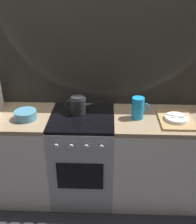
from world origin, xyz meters
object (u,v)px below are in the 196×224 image
Objects in this scene: stove_unit at (83,157)px; mixing_bowl at (26,115)px; kettle at (78,105)px; pitcher at (138,108)px; dish_pile at (176,119)px.

stove_unit is 0.71m from mixing_bowl.
kettle is at bearing 17.35° from mixing_bowl.
pitcher reaches higher than dish_pile.
kettle is 1.42× the size of mixing_bowl.
mixing_bowl reaches higher than stove_unit.
kettle is at bearing 171.74° from dish_pile.
mixing_bowl is (-0.46, -0.15, -0.04)m from kettle.
stove_unit is at bearing 176.74° from dish_pile.
stove_unit is 0.75m from pitcher.
dish_pile reaches higher than stove_unit.
pitcher is (1.02, 0.06, 0.06)m from mixing_bowl.
pitcher is at bearing 172.54° from dish_pile.
pitcher is 0.35m from dish_pile.
dish_pile is at bearing -3.26° from stove_unit.
mixing_bowl is at bearing -172.76° from stove_unit.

